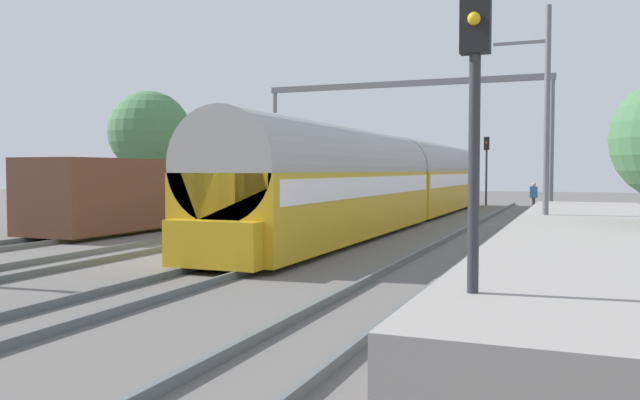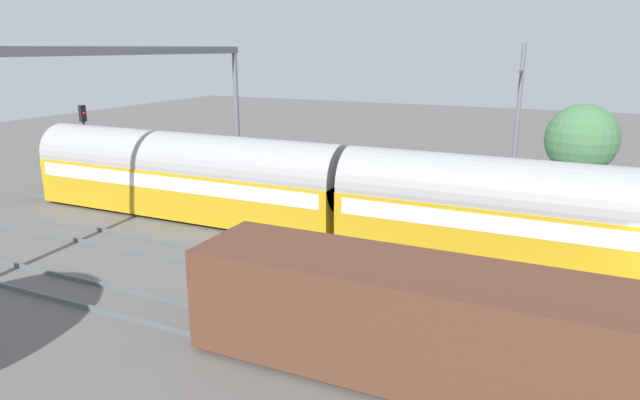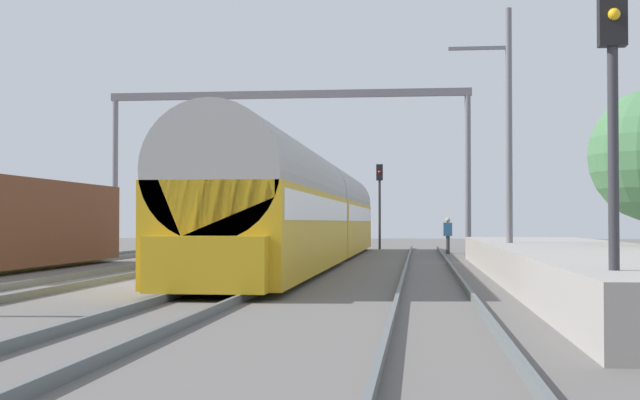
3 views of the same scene
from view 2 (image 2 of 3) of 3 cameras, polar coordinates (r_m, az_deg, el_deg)
The scene contains 8 objects.
platform at distance 29.92m, azimuth 26.09°, elevation -0.56°, with size 4.40×28.00×0.90m.
passenger_train at distance 23.20m, azimuth 2.58°, elevation 0.67°, with size 2.93×32.85×3.82m.
freight_car at distance 13.74m, azimuth 13.23°, elevation -12.69°, with size 2.80×13.00×2.70m.
person_crossing at distance 32.71m, azimuth -9.77°, elevation 3.09°, with size 0.42×0.27×1.73m.
railway_signal_far at distance 34.17m, azimuth -22.82°, elevation 6.08°, with size 0.36×0.30×4.73m.
catenary_gantry at distance 25.88m, azimuth -19.29°, elevation 10.34°, with size 17.58×0.28×7.86m.
catenary_pole_east_mid at distance 27.89m, azimuth 19.39°, elevation 6.87°, with size 1.90×0.20×8.00m.
tree_east_background at distance 31.48m, azimuth 25.09°, elevation 5.59°, with size 3.59×3.59×5.10m.
Camera 2 is at (-18.57, 3.02, 7.82)m, focal length 31.41 mm.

